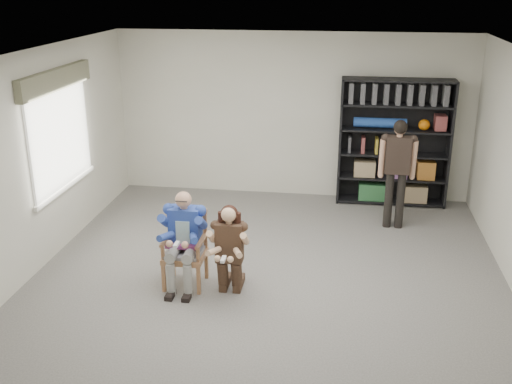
% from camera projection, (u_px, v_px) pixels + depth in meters
% --- Properties ---
extents(room_shell, '(6.00, 7.00, 2.80)m').
position_uv_depth(room_shell, '(266.00, 182.00, 6.90)').
color(room_shell, white).
rests_on(room_shell, ground).
extents(floor, '(6.00, 7.00, 0.01)m').
position_uv_depth(floor, '(265.00, 289.00, 7.37)').
color(floor, '#605E5A').
rests_on(floor, ground).
extents(window_left, '(0.16, 2.00, 1.75)m').
position_uv_depth(window_left, '(61.00, 132.00, 8.15)').
color(window_left, silver).
rests_on(window_left, room_shell).
extents(armchair, '(0.55, 0.53, 0.95)m').
position_uv_depth(armchair, '(185.00, 250.00, 7.33)').
color(armchair, '#9E6340').
rests_on(armchair, floor).
extents(seated_man, '(0.53, 0.74, 1.23)m').
position_uv_depth(seated_man, '(184.00, 240.00, 7.28)').
color(seated_man, navy).
rests_on(seated_man, floor).
extents(kneeling_woman, '(0.47, 0.76, 1.13)m').
position_uv_depth(kneeling_woman, '(229.00, 251.00, 7.11)').
color(kneeling_woman, '#37281C').
rests_on(kneeling_woman, floor).
extents(bookshelf, '(1.80, 0.38, 2.10)m').
position_uv_depth(bookshelf, '(394.00, 143.00, 9.83)').
color(bookshelf, black).
rests_on(bookshelf, floor).
extents(standing_man, '(0.52, 0.30, 1.68)m').
position_uv_depth(standing_man, '(396.00, 175.00, 8.93)').
color(standing_man, black).
rests_on(standing_man, floor).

